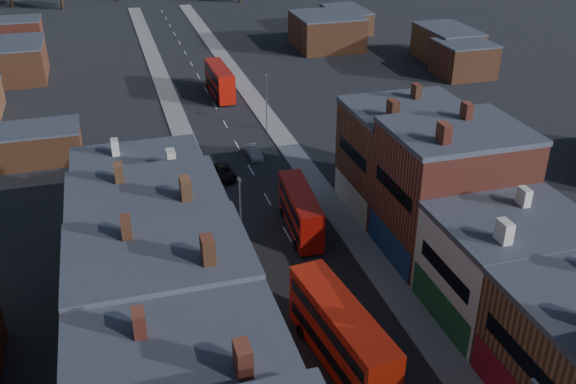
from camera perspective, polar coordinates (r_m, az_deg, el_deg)
pavement_west at (r=80.23m, az=-8.16°, el=2.01°), size 3.00×200.00×0.12m
pavement_east at (r=82.75m, az=0.76°, el=3.13°), size 3.00×200.00×0.12m
lamp_post_2 at (r=60.73m, az=-4.24°, el=-1.69°), size 0.25×0.70×8.12m
lamp_post_3 at (r=89.63m, az=-1.92°, el=8.28°), size 0.25×0.70×8.12m
bus_0 at (r=48.90m, az=4.74°, el=-12.48°), size 4.41×12.83×5.43m
bus_1 at (r=65.33m, az=1.11°, el=-1.61°), size 3.28×10.70×4.55m
bus_2 at (r=104.76m, az=-6.10°, el=9.83°), size 3.06×11.39×4.89m
car_2 at (r=77.53m, az=-5.74°, el=1.73°), size 2.62×5.07×1.37m
car_3 at (r=82.72m, az=-3.00°, el=3.49°), size 1.76×4.18×1.20m
ped_1 at (r=48.41m, az=-1.05°, el=-15.76°), size 1.02×0.66×1.96m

